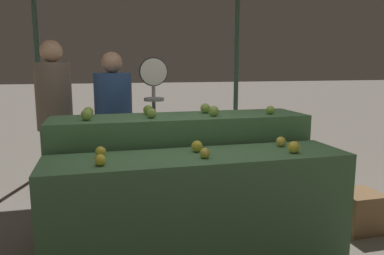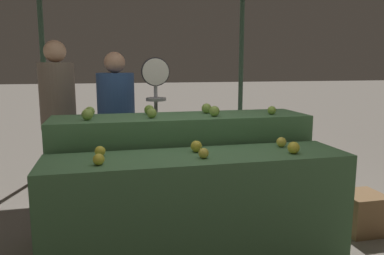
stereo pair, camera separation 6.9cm
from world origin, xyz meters
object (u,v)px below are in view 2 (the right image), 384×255
object	(u,v)px
produce_scale	(156,101)
person_customer_left	(58,111)
wooden_crate_side	(362,212)
person_vendor_at_scale	(117,120)

from	to	relation	value
produce_scale	person_customer_left	xyz separation A→B (m)	(-0.99, 0.55, -0.13)
wooden_crate_side	person_customer_left	bearing A→B (deg)	152.23
person_vendor_at_scale	wooden_crate_side	distance (m)	2.56
person_customer_left	produce_scale	bearing A→B (deg)	131.81
produce_scale	wooden_crate_side	distance (m)	2.20
person_vendor_at_scale	wooden_crate_side	xyz separation A→B (m)	(2.14, -1.19, -0.76)
person_customer_left	wooden_crate_side	distance (m)	3.22
wooden_crate_side	person_vendor_at_scale	bearing A→B (deg)	150.87
person_vendor_at_scale	wooden_crate_side	bearing A→B (deg)	157.07
produce_scale	person_vendor_at_scale	xyz separation A→B (m)	(-0.38, 0.29, -0.21)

